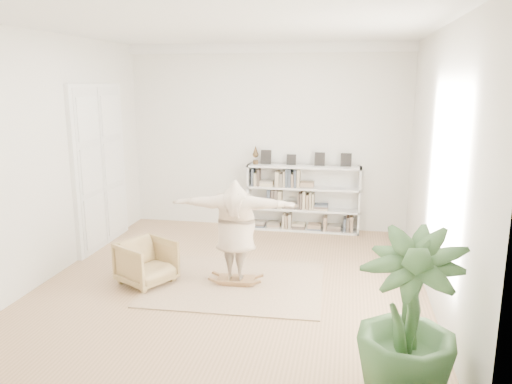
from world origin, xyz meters
TOP-DOWN VIEW (x-y plane):
  - floor at (0.00, 0.00)m, footprint 6.00×6.00m
  - room_shell at (0.00, 2.94)m, footprint 6.00×6.00m
  - doors at (-2.70, 1.30)m, footprint 0.09×1.78m
  - bookshelf at (0.74, 2.82)m, footprint 2.20×0.35m
  - armchair at (-1.24, -0.27)m, footprint 0.96×0.95m
  - rug at (0.05, -0.06)m, footprint 2.56×2.08m
  - rocker_board at (0.05, -0.06)m, footprint 0.54×0.34m
  - person at (0.05, -0.06)m, footprint 1.81×0.55m
  - houseplant at (2.17, -2.42)m, footprint 1.21×1.21m

SIDE VIEW (x-z plane):
  - floor at x=0.00m, z-range 0.00..0.00m
  - rug at x=0.05m, z-range 0.00..0.02m
  - rocker_board at x=0.05m, z-range 0.01..0.13m
  - armchair at x=-1.24m, z-range 0.00..0.65m
  - bookshelf at x=0.74m, z-range -0.18..1.46m
  - houseplant at x=2.17m, z-range 0.00..1.63m
  - person at x=0.05m, z-range 0.13..1.59m
  - doors at x=-2.70m, z-range -0.06..2.86m
  - room_shell at x=0.00m, z-range 0.51..6.51m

